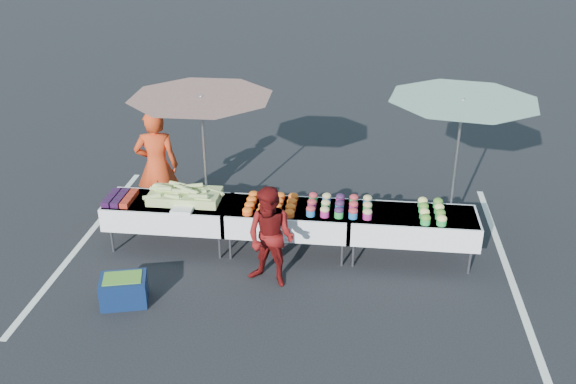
# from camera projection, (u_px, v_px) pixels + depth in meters

# --- Properties ---
(ground) EXTENTS (80.00, 80.00, 0.00)m
(ground) POSITION_uv_depth(u_px,v_px,m) (288.00, 252.00, 9.67)
(ground) COLOR black
(stripe_left) EXTENTS (0.10, 5.00, 0.00)m
(stripe_left) POSITION_uv_depth(u_px,v_px,m) (85.00, 239.00, 10.01)
(stripe_left) COLOR silver
(stripe_left) RESTS_ON ground
(stripe_right) EXTENTS (0.10, 5.00, 0.00)m
(stripe_right) POSITION_uv_depth(u_px,v_px,m) (506.00, 265.00, 9.34)
(stripe_right) COLOR silver
(stripe_right) RESTS_ON ground
(table_left) EXTENTS (1.86, 0.81, 0.75)m
(table_left) POSITION_uv_depth(u_px,v_px,m) (169.00, 211.00, 9.61)
(table_left) COLOR white
(table_left) RESTS_ON ground
(table_center) EXTENTS (1.86, 0.81, 0.75)m
(table_center) POSITION_uv_depth(u_px,v_px,m) (288.00, 218.00, 9.42)
(table_center) COLOR white
(table_center) RESTS_ON ground
(table_right) EXTENTS (1.86, 0.81, 0.75)m
(table_right) POSITION_uv_depth(u_px,v_px,m) (412.00, 224.00, 9.23)
(table_right) COLOR white
(table_right) RESTS_ON ground
(berry_punnets) EXTENTS (0.40, 0.54, 0.08)m
(berry_punnets) POSITION_uv_depth(u_px,v_px,m) (120.00, 198.00, 9.54)
(berry_punnets) COLOR black
(berry_punnets) RESTS_ON table_left
(corn_pile) EXTENTS (1.16, 0.57, 0.26)m
(corn_pile) POSITION_uv_depth(u_px,v_px,m) (184.00, 195.00, 9.51)
(corn_pile) COLOR #A6CC69
(corn_pile) RESTS_ON table_left
(plastic_bags) EXTENTS (0.30, 0.25, 0.05)m
(plastic_bags) POSITION_uv_depth(u_px,v_px,m) (182.00, 210.00, 9.23)
(plastic_bags) COLOR white
(plastic_bags) RESTS_ON table_left
(carrot_bowls) EXTENTS (0.75, 0.69, 0.11)m
(carrot_bowls) POSITION_uv_depth(u_px,v_px,m) (271.00, 204.00, 9.35)
(carrot_bowls) COLOR #C94516
(carrot_bowls) RESTS_ON table_center
(potato_cups) EXTENTS (0.94, 0.58, 0.16)m
(potato_cups) POSITION_uv_depth(u_px,v_px,m) (340.00, 205.00, 9.24)
(potato_cups) COLOR #21609C
(potato_cups) RESTS_ON table_right
(bean_baskets) EXTENTS (0.36, 0.68, 0.15)m
(bean_baskets) POSITION_uv_depth(u_px,v_px,m) (432.00, 211.00, 9.09)
(bean_baskets) COLOR green
(bean_baskets) RESTS_ON table_right
(vendor) EXTENTS (0.76, 0.57, 1.88)m
(vendor) POSITION_uv_depth(u_px,v_px,m) (157.00, 166.00, 10.25)
(vendor) COLOR red
(vendor) RESTS_ON ground
(customer) EXTENTS (0.84, 0.74, 1.44)m
(customer) POSITION_uv_depth(u_px,v_px,m) (271.00, 237.00, 8.61)
(customer) COLOR #600E0E
(customer) RESTS_ON ground
(umbrella_left) EXTENTS (2.86, 2.86, 2.23)m
(umbrella_left) POSITION_uv_depth(u_px,v_px,m) (202.00, 109.00, 9.46)
(umbrella_left) COLOR black
(umbrella_left) RESTS_ON ground
(umbrella_right) EXTENTS (2.63, 2.63, 2.25)m
(umbrella_right) POSITION_uv_depth(u_px,v_px,m) (462.00, 112.00, 9.26)
(umbrella_right) COLOR black
(umbrella_right) RESTS_ON ground
(storage_bin) EXTENTS (0.69, 0.57, 0.39)m
(storage_bin) POSITION_uv_depth(u_px,v_px,m) (124.00, 289.00, 8.41)
(storage_bin) COLOR #0D1E44
(storage_bin) RESTS_ON ground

